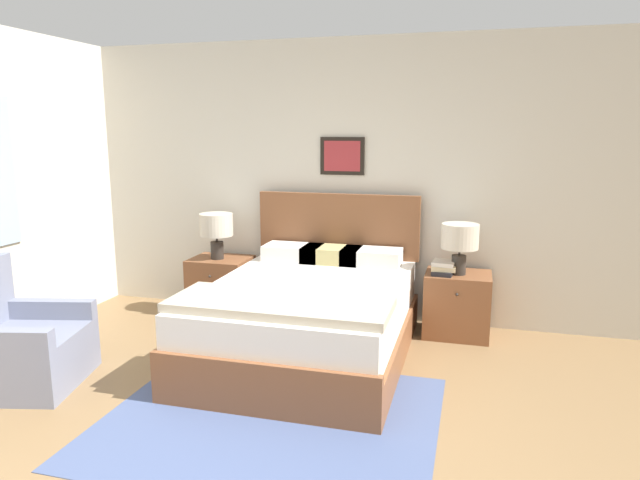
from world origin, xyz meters
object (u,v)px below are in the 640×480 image
(armchair, at_px, (17,346))
(nightstand_by_door, at_px, (457,304))
(bed, at_px, (309,315))
(table_lamp_near_window, at_px, (216,227))
(table_lamp_by_door, at_px, (460,239))
(nightstand_near_window, at_px, (221,286))

(armchair, distance_m, nightstand_by_door, 3.47)
(bed, relative_size, table_lamp_near_window, 4.72)
(nightstand_by_door, xyz_separation_m, table_lamp_near_window, (-2.26, -0.03, 0.58))
(bed, xyz_separation_m, nightstand_by_door, (1.12, 0.78, -0.05))
(bed, distance_m, nightstand_by_door, 1.37)
(table_lamp_near_window, bearing_deg, bed, -33.60)
(bed, bearing_deg, table_lamp_by_door, 33.99)
(armchair, distance_m, table_lamp_near_window, 2.02)
(nightstand_near_window, bearing_deg, nightstand_by_door, 0.00)
(table_lamp_near_window, distance_m, table_lamp_by_door, 2.26)
(table_lamp_near_window, bearing_deg, nightstand_near_window, 63.93)
(bed, distance_m, armchair, 2.11)
(armchair, xyz_separation_m, table_lamp_by_door, (2.95, 1.80, 0.58))
(armchair, bearing_deg, table_lamp_by_door, 107.97)
(table_lamp_near_window, bearing_deg, table_lamp_by_door, 0.00)
(nightstand_by_door, bearing_deg, bed, -145.04)
(nightstand_by_door, bearing_deg, table_lamp_by_door, -94.29)
(nightstand_near_window, distance_m, nightstand_by_door, 2.25)
(table_lamp_near_window, bearing_deg, armchair, -111.10)
(bed, xyz_separation_m, nightstand_near_window, (-1.12, 0.78, -0.05))
(armchair, distance_m, table_lamp_by_door, 3.51)
(nightstand_by_door, bearing_deg, table_lamp_near_window, -179.25)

